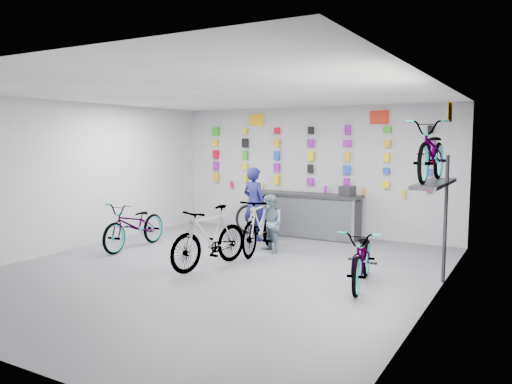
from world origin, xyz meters
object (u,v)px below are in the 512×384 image
Objects in this scene: bike_left at (135,225)px; customer at (270,224)px; counter at (303,215)px; bike_service at (260,225)px; clerk at (254,204)px; bike_center at (210,237)px; bike_right at (363,257)px.

customer is (2.59, 1.06, 0.09)m from bike_left.
counter is 1.44× the size of bike_service.
bike_left is 1.14× the size of clerk.
bike_right is at bearing 15.54° from bike_center.
counter is 3.82m from bike_left.
bike_left is 2.79m from customer.
bike_center is 1.61m from customer.
bike_service is 1.27m from clerk.
bike_center is 2.68m from bike_right.
bike_right is at bearing -52.59° from counter.
bike_right is 0.93× the size of bike_service.
counter is 1.55× the size of bike_right.
bike_center is at bearing 111.59° from clerk.
bike_service is 1.62× the size of customer.
bike_left is 0.99× the size of bike_service.
bike_left is 2.61m from clerk.
bike_center is at bearing -93.85° from counter.
clerk is at bearing -127.34° from counter.
bike_center reaches higher than bike_left.
clerk is (1.71, 1.94, 0.33)m from bike_left.
counter is 1.65× the size of clerk.
customer reaches higher than bike_left.
counter is 2.33× the size of customer.
customer is (0.13, -1.86, 0.09)m from counter.
bike_left is at bearing -167.75° from bike_service.
clerk is at bearing 112.21° from bike_center.
counter is 4.02m from bike_right.
clerk is at bearing 134.48° from bike_right.
customer is (-2.31, 1.33, 0.12)m from bike_right.
bike_right is (2.44, -3.19, -0.03)m from counter.
customer is at bearing 29.33° from bike_service.
counter is at bearing 116.72° from bike_right.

